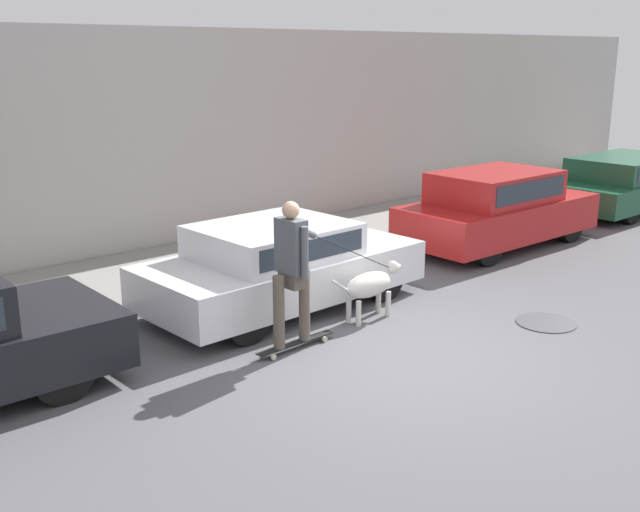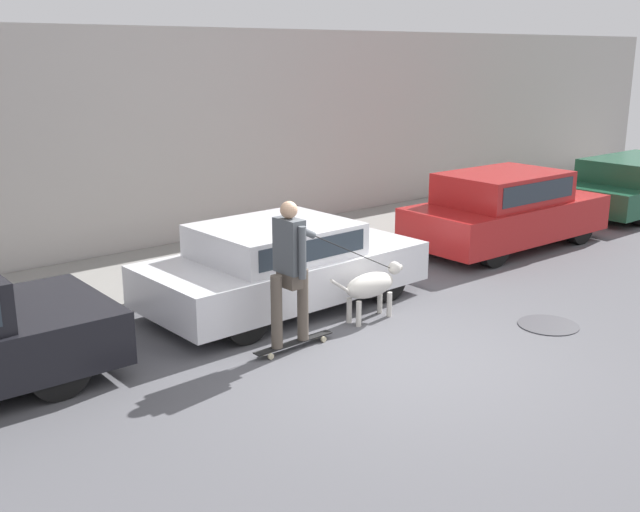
{
  "view_description": "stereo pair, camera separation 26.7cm",
  "coord_description": "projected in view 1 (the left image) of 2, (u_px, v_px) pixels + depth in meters",
  "views": [
    {
      "loc": [
        -6.0,
        -5.4,
        3.42
      ],
      "look_at": [
        -0.0,
        1.29,
        0.95
      ],
      "focal_mm": 42.0,
      "sensor_mm": 36.0,
      "label": 1
    },
    {
      "loc": [
        -5.79,
        -5.58,
        3.42
      ],
      "look_at": [
        -0.0,
        1.29,
        0.95
      ],
      "focal_mm": 42.0,
      "sensor_mm": 36.0,
      "label": 2
    }
  ],
  "objects": [
    {
      "name": "back_wall",
      "position": [
        131.0,
        145.0,
        12.45
      ],
      "size": [
        32.0,
        0.3,
        3.81
      ],
      "color": "#B2ADA8",
      "rests_on": "ground_plane"
    },
    {
      "name": "parked_car_1",
      "position": [
        280.0,
        266.0,
        10.22
      ],
      "size": [
        3.96,
        1.85,
        1.18
      ],
      "rotation": [
        0.0,
        0.0,
        0.02
      ],
      "color": "black",
      "rests_on": "ground_plane"
    },
    {
      "name": "parked_car_2",
      "position": [
        498.0,
        210.0,
        13.42
      ],
      "size": [
        4.0,
        1.75,
        1.37
      ],
      "rotation": [
        0.0,
        0.0,
        -0.02
      ],
      "color": "black",
      "rests_on": "ground_plane"
    },
    {
      "name": "skateboarder",
      "position": [
        292.0,
        267.0,
        8.58
      ],
      "size": [
        2.4,
        0.55,
        1.79
      ],
      "rotation": [
        0.0,
        0.0,
        0.01
      ],
      "color": "beige",
      "rests_on": "ground_plane"
    },
    {
      "name": "sidewalk_curb",
      "position": [
        182.0,
        268.0,
        11.93
      ],
      "size": [
        30.0,
        2.46,
        0.14
      ],
      "color": "gray",
      "rests_on": "ground_plane"
    },
    {
      "name": "ground_plane",
      "position": [
        395.0,
        357.0,
        8.64
      ],
      "size": [
        36.0,
        36.0,
        0.0
      ],
      "primitive_type": "plane",
      "color": "#545459"
    },
    {
      "name": "parked_car_3",
      "position": [
        627.0,
        183.0,
        16.58
      ],
      "size": [
        4.5,
        1.81,
        1.19
      ],
      "rotation": [
        0.0,
        0.0,
        -0.01
      ],
      "color": "black",
      "rests_on": "ground_plane"
    },
    {
      "name": "manhole_cover",
      "position": [
        546.0,
        323.0,
        9.72
      ],
      "size": [
        0.77,
        0.77,
        0.01
      ],
      "color": "#38383D",
      "rests_on": "ground_plane"
    },
    {
      "name": "dog",
      "position": [
        370.0,
        285.0,
        9.77
      ],
      "size": [
        1.27,
        0.33,
        0.71
      ],
      "rotation": [
        0.0,
        0.0,
        0.01
      ],
      "color": "beige",
      "rests_on": "ground_plane"
    }
  ]
}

